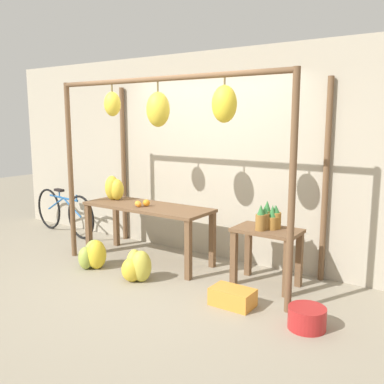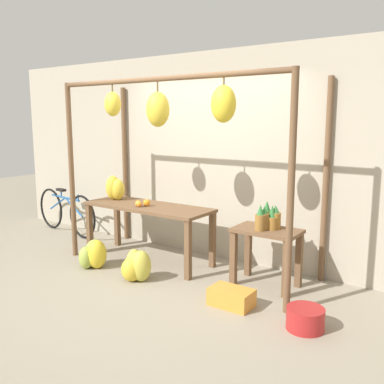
{
  "view_description": "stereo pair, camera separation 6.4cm",
  "coord_description": "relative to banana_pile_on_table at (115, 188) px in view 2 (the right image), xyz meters",
  "views": [
    {
      "loc": [
        3.07,
        -3.63,
        1.9
      ],
      "look_at": [
        0.14,
        0.66,
        1.02
      ],
      "focal_mm": 40.0,
      "sensor_mm": 36.0,
      "label": 1
    },
    {
      "loc": [
        3.12,
        -3.59,
        1.9
      ],
      "look_at": [
        0.14,
        0.66,
        1.02
      ],
      "focal_mm": 40.0,
      "sensor_mm": 36.0,
      "label": 2
    }
  ],
  "objects": [
    {
      "name": "ground_plane",
      "position": [
        1.22,
        -0.7,
        -0.93
      ],
      "size": [
        20.0,
        20.0,
        0.0
      ],
      "primitive_type": "plane",
      "color": "gray"
    },
    {
      "name": "display_table_side",
      "position": [
        2.34,
        0.05,
        -0.44
      ],
      "size": [
        0.75,
        0.47,
        0.67
      ],
      "color": "brown",
      "rests_on": "ground_plane"
    },
    {
      "name": "stall_awning",
      "position": [
        1.3,
        -0.26,
        0.82
      ],
      "size": [
        3.25,
        1.21,
        2.38
      ],
      "color": "brown",
      "rests_on": "ground_plane"
    },
    {
      "name": "banana_pile_ground_left",
      "position": [
        0.25,
        -0.66,
        -0.75
      ],
      "size": [
        0.42,
        0.43,
        0.38
      ],
      "color": "yellow",
      "rests_on": "ground_plane"
    },
    {
      "name": "pineapple_cluster",
      "position": [
        2.34,
        0.06,
        -0.13
      ],
      "size": [
        0.23,
        0.29,
        0.31
      ],
      "color": "#A3702D",
      "rests_on": "display_table_side"
    },
    {
      "name": "orange_pile",
      "position": [
        0.64,
        -0.13,
        -0.12
      ],
      "size": [
        0.16,
        0.18,
        0.09
      ],
      "color": "orange",
      "rests_on": "display_table_main"
    },
    {
      "name": "display_table_main",
      "position": [
        0.64,
        -0.04,
        -0.27
      ],
      "size": [
        1.81,
        0.65,
        0.77
      ],
      "color": "brown",
      "rests_on": "ground_plane"
    },
    {
      "name": "fruit_crate_white",
      "position": [
        2.29,
        -0.65,
        -0.84
      ],
      "size": [
        0.44,
        0.27,
        0.18
      ],
      "color": "orange",
      "rests_on": "ground_plane"
    },
    {
      "name": "banana_pile_ground_right",
      "position": [
        1.01,
        -0.68,
        -0.76
      ],
      "size": [
        0.42,
        0.44,
        0.38
      ],
      "color": "gold",
      "rests_on": "ground_plane"
    },
    {
      "name": "parked_bicycle",
      "position": [
        -1.44,
        0.25,
        -0.56
      ],
      "size": [
        1.67,
        0.26,
        0.75
      ],
      "color": "black",
      "rests_on": "ground_plane"
    },
    {
      "name": "shop_wall_back",
      "position": [
        1.22,
        0.68,
        0.47
      ],
      "size": [
        8.0,
        0.08,
        2.8
      ],
      "color": "#B2A893",
      "rests_on": "ground_plane"
    },
    {
      "name": "banana_pile_on_table",
      "position": [
        0.0,
        0.0,
        0.0
      ],
      "size": [
        0.32,
        0.27,
        0.35
      ],
      "color": "gold",
      "rests_on": "display_table_main"
    },
    {
      "name": "blue_bucket",
      "position": [
        3.09,
        -0.7,
        -0.83
      ],
      "size": [
        0.35,
        0.35,
        0.2
      ],
      "color": "#AD2323",
      "rests_on": "ground_plane"
    }
  ]
}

